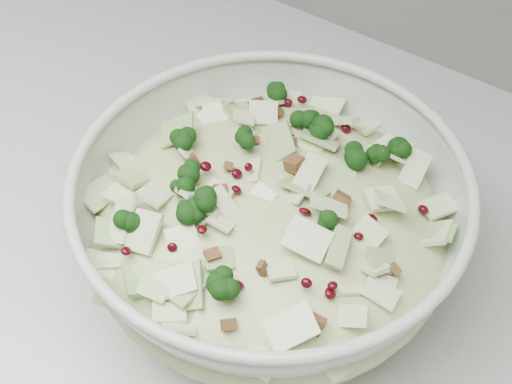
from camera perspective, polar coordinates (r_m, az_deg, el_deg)
mixing_bowl at (r=0.58m, az=1.11°, el=-2.67°), size 0.36×0.36×0.13m
salad at (r=0.57m, az=1.14°, el=-1.37°), size 0.35×0.35×0.13m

